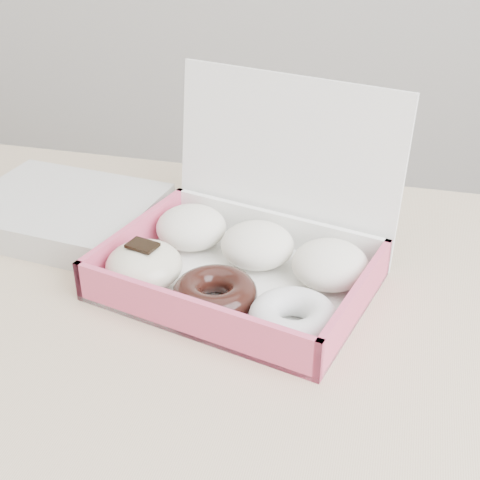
# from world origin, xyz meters

# --- Properties ---
(table) EXTENTS (1.20, 0.80, 0.75)m
(table) POSITION_xyz_m (0.00, 0.00, 0.67)
(table) COLOR tan
(table) RESTS_ON ground
(donut_box) EXTENTS (0.33, 0.30, 0.21)m
(donut_box) POSITION_xyz_m (0.15, 0.11, 0.78)
(donut_box) COLOR white
(donut_box) RESTS_ON table
(newspapers) EXTENTS (0.25, 0.21, 0.04)m
(newspapers) POSITION_xyz_m (-0.10, 0.17, 0.77)
(newspapers) COLOR silver
(newspapers) RESTS_ON table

